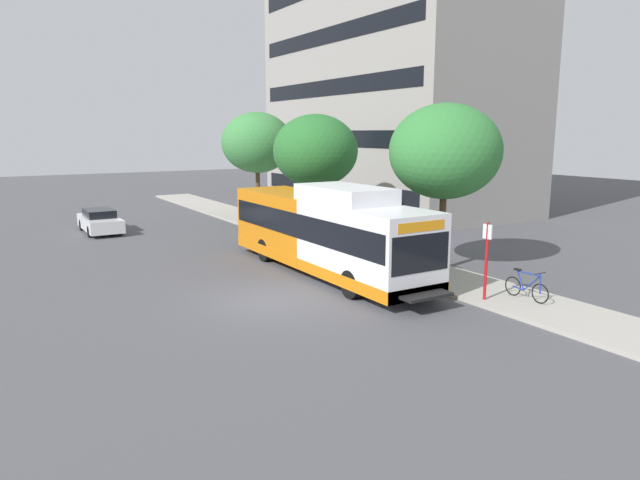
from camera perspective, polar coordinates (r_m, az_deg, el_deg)
name	(u,v)px	position (r m, az deg, el deg)	size (l,w,h in m)	color
ground_plane	(193,258)	(26.72, -12.60, -1.72)	(120.00, 120.00, 0.00)	#4C4C51
sidewalk_curb	(344,248)	(27.98, 2.44, -0.77)	(3.00, 56.00, 0.14)	#A8A399
transit_bus	(326,232)	(22.86, 0.56, 0.82)	(2.58, 12.25, 3.65)	white
bus_stop_sign_pole	(487,255)	(19.54, 16.33, -1.47)	(0.10, 0.36, 2.60)	red
bicycle_parked	(526,287)	(20.22, 19.96, -4.46)	(0.52, 1.76, 1.02)	black
street_tree_near_stop	(445,152)	(23.76, 12.41, 8.63)	(4.52, 4.52, 6.66)	#4C3823
street_tree_mid_block	(315,151)	(31.31, -0.46, 8.91)	(4.62, 4.62, 6.49)	#4C3823
street_tree_far_block	(257,143)	(37.67, -6.32, 9.65)	(4.60, 4.60, 6.81)	#4C3823
parked_car_far_lane	(100,221)	(34.92, -21.16, 1.79)	(1.80, 4.50, 1.33)	silver
lattice_comm_tower	(280,81)	(56.46, -3.98, 15.61)	(1.10, 1.10, 31.37)	#B7B7BC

